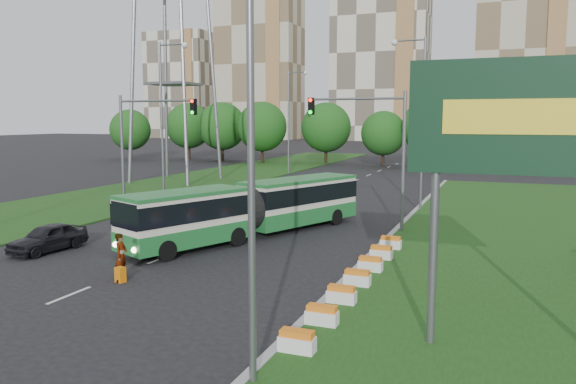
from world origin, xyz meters
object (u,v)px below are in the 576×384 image
at_px(articulated_bus, 249,208).
at_px(shopping_trolley, 120,275).
at_px(pedestrian, 121,256).
at_px(car_left_far, 197,198).
at_px(traffic_mast_left, 142,136).
at_px(billboard, 527,130).
at_px(traffic_mast_median, 375,138).
at_px(car_left_near, 48,238).

height_order(articulated_bus, shopping_trolley, articulated_bus).
xyz_separation_m(pedestrian, shopping_trolley, (0.38, -0.58, -0.61)).
xyz_separation_m(articulated_bus, car_left_far, (-7.90, 7.81, -0.84)).
distance_m(traffic_mast_left, car_left_far, 6.73).
xyz_separation_m(billboard, articulated_bus, (-13.58, 11.95, -4.59)).
bearing_deg(articulated_bus, shopping_trolley, -73.29).
bearing_deg(billboard, traffic_mast_median, 115.03).
height_order(traffic_mast_median, car_left_far, traffic_mast_median).
distance_m(billboard, shopping_trolley, 15.82).
bearing_deg(traffic_mast_left, shopping_trolley, -58.03).
height_order(billboard, pedestrian, billboard).
xyz_separation_m(traffic_mast_median, car_left_far, (-14.00, 3.75, -4.62)).
relative_size(billboard, articulated_bus, 0.51).
height_order(articulated_bus, car_left_far, articulated_bus).
xyz_separation_m(traffic_mast_median, traffic_mast_left, (-15.16, -1.00, 0.00)).
bearing_deg(shopping_trolley, billboard, 6.73).
distance_m(traffic_mast_left, shopping_trolley, 16.07).
bearing_deg(traffic_mast_left, articulated_bus, -18.64).
bearing_deg(car_left_near, articulated_bus, 47.61).
xyz_separation_m(traffic_mast_left, pedestrian, (7.70, -12.36, -4.43)).
relative_size(articulated_bus, pedestrian, 8.51).
bearing_deg(articulated_bus, traffic_mast_left, -176.32).
bearing_deg(pedestrian, car_left_near, 59.33).
bearing_deg(car_left_near, shopping_trolley, -18.83).
xyz_separation_m(traffic_mast_left, car_left_near, (1.41, -9.88, -4.67)).
distance_m(traffic_mast_left, articulated_bus, 10.27).
distance_m(car_left_near, shopping_trolley, 7.35).
distance_m(billboard, pedestrian, 16.05).
distance_m(billboard, car_left_far, 29.68).
relative_size(traffic_mast_left, shopping_trolley, 13.00).
xyz_separation_m(articulated_bus, car_left_near, (-7.65, -6.82, -0.89)).
bearing_deg(pedestrian, traffic_mast_left, 22.78).
height_order(traffic_mast_median, articulated_bus, traffic_mast_median).
bearing_deg(traffic_mast_median, pedestrian, -119.18).
xyz_separation_m(traffic_mast_median, shopping_trolley, (-7.08, -13.95, -5.05)).
relative_size(billboard, traffic_mast_left, 1.00).
bearing_deg(car_left_far, traffic_mast_left, -119.34).
bearing_deg(car_left_near, traffic_mast_median, 44.21).
relative_size(traffic_mast_left, car_left_near, 1.99).
relative_size(car_left_far, shopping_trolley, 7.23).
bearing_deg(car_left_far, shopping_trolley, -84.28).
height_order(traffic_mast_left, car_left_far, traffic_mast_left).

